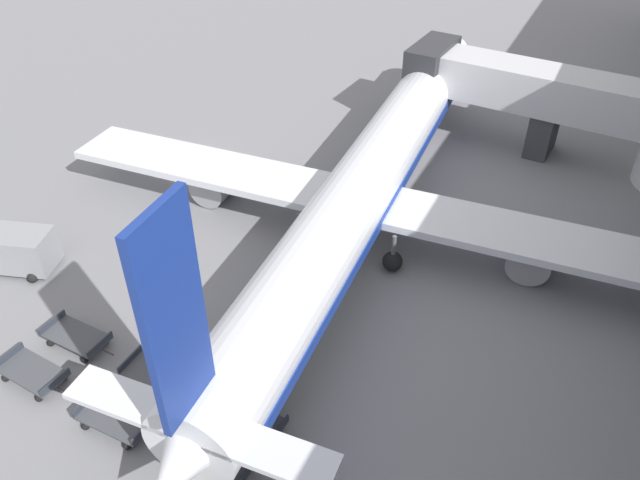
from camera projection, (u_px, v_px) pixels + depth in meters
name	position (u px, v px, depth m)	size (l,w,h in m)	color
ground_plane	(191.00, 165.00, 43.25)	(500.00, 500.00, 0.00)	gray
jet_bridge	(590.00, 111.00, 41.35)	(21.38, 6.39, 6.27)	silver
airplane	(366.00, 183.00, 35.71)	(37.26, 43.68, 12.98)	silver
service_van	(12.00, 249.00, 33.62)	(4.86, 3.41, 2.38)	gray
baggage_dolly_row_near_col_a	(33.00, 373.00, 27.81)	(3.89, 1.86, 0.92)	#424449
baggage_dolly_row_near_col_b	(116.00, 419.00, 25.86)	(3.85, 1.74, 0.92)	#424449
baggage_dolly_row_near_col_c	(210.00, 465.00, 24.14)	(3.87, 1.80, 0.92)	#424449
baggage_dolly_row_mid_a_col_a	(77.00, 337.00, 29.55)	(3.87, 1.79, 0.92)	#424449
baggage_dolly_row_mid_a_col_b	(158.00, 375.00, 27.72)	(3.85, 1.72, 0.92)	#424449
baggage_dolly_row_mid_a_col_c	(247.00, 420.00, 25.82)	(3.89, 1.85, 0.92)	#424449
stand_guidance_stripe	(296.00, 326.00, 30.83)	(2.51, 30.37, 0.01)	yellow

